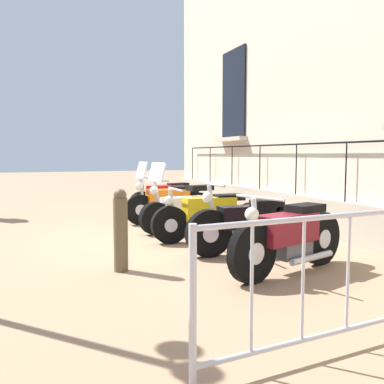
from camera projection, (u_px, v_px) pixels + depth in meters
ground_plane at (184, 237)px, 7.44m from camera, size 60.00×60.00×0.00m
building_facade at (316, 57)px, 8.15m from camera, size 0.82×13.07×6.90m
motorcycle_red at (167, 199)px, 9.87m from camera, size 1.96×0.68×0.98m
motorcycle_orange at (169, 202)px, 8.95m from camera, size 1.96×0.70×1.31m
motorcycle_white at (185, 210)px, 7.97m from camera, size 1.91×0.64×1.32m
motorcycle_yellow at (211, 216)px, 7.12m from camera, size 2.12×0.74×0.91m
motorcycle_black at (249, 225)px, 6.21m from camera, size 1.99×0.61×1.05m
motorcycle_maroon at (289, 237)px, 5.15m from camera, size 1.97×0.86×0.99m
crowd_barrier at (326, 279)px, 3.03m from camera, size 2.20×0.23×1.05m
bollard at (121, 230)px, 5.25m from camera, size 0.18×0.18×1.04m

